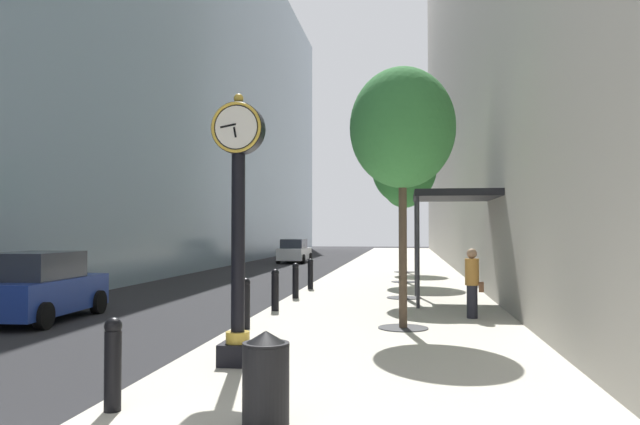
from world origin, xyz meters
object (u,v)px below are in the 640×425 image
(bollard_third, at_px, (246,302))
(trash_bin, at_px, (266,377))
(bollard_sixth, at_px, (310,273))
(car_white_near, at_px, (294,251))
(bollard_fourth, at_px, (275,289))
(street_clock, at_px, (238,215))
(bollard_nearest, at_px, (113,362))
(street_tree_near, at_px, (402,129))
(street_tree_mid_near, at_px, (403,146))
(car_blue_mid, at_px, (39,288))
(street_tree_mid_far, at_px, (404,168))
(bollard_fifth, at_px, (296,280))
(street_tree_far, at_px, (405,182))
(pedestrian_walking, at_px, (472,281))

(bollard_third, distance_m, trash_bin, 6.71)
(bollard_sixth, xyz_separation_m, car_white_near, (-4.33, 20.36, 0.09))
(bollard_fourth, distance_m, bollard_sixth, 6.11)
(street_clock, height_order, trash_bin, street_clock)
(street_clock, xyz_separation_m, bollard_nearest, (-0.80, -2.64, -1.82))
(bollard_sixth, bearing_deg, street_tree_near, -68.33)
(street_tree_mid_near, relative_size, car_white_near, 1.43)
(car_white_near, distance_m, car_blue_mid, 28.20)
(bollard_third, relative_size, street_tree_mid_far, 0.18)
(bollard_third, bearing_deg, street_clock, -77.09)
(street_tree_near, bearing_deg, bollard_nearest, -116.95)
(bollard_fifth, distance_m, trash_bin, 12.68)
(street_clock, xyz_separation_m, trash_bin, (1.15, -2.95, -1.86))
(street_tree_near, xyz_separation_m, trash_bin, (-1.47, -7.01, -3.87))
(street_clock, bearing_deg, street_tree_far, 83.29)
(bollard_fourth, relative_size, street_tree_mid_near, 0.18)
(bollard_nearest, xyz_separation_m, street_tree_mid_far, (3.41, 18.81, 4.19))
(street_tree_far, xyz_separation_m, car_blue_mid, (-9.17, -17.38, -3.95))
(bollard_third, xyz_separation_m, street_tree_mid_far, (3.41, 12.70, 4.19))
(street_tree_mid_far, bearing_deg, street_clock, -99.18)
(bollard_fourth, height_order, car_white_near, car_white_near)
(bollard_nearest, xyz_separation_m, street_tree_far, (3.41, 24.87, 4.07))
(street_tree_near, xyz_separation_m, street_tree_mid_far, (0.00, 12.11, 0.36))
(bollard_fourth, bearing_deg, street_clock, -83.05)
(bollard_fourth, xyz_separation_m, bollard_sixth, (0.00, 6.11, 0.00))
(bollard_fourth, distance_m, street_tree_near, 5.69)
(bollard_third, bearing_deg, street_tree_near, 9.85)
(street_tree_mid_near, xyz_separation_m, car_white_near, (-7.74, 22.89, -4.20))
(bollard_sixth, xyz_separation_m, street_tree_mid_far, (3.41, 3.53, 4.19))
(street_tree_mid_far, bearing_deg, street_tree_far, 90.00)
(trash_bin, bearing_deg, bollard_fourth, 101.59)
(bollard_sixth, bearing_deg, car_white_near, 102.02)
(street_tree_near, bearing_deg, bollard_sixth, 111.67)
(bollard_third, bearing_deg, street_tree_mid_near, 62.85)
(pedestrian_walking, bearing_deg, bollard_sixth, 126.91)
(street_clock, bearing_deg, street_tree_mid_near, 75.52)
(street_tree_near, relative_size, street_tree_far, 0.95)
(street_tree_near, bearing_deg, street_tree_mid_far, 90.00)
(street_clock, relative_size, car_blue_mid, 1.07)
(bollard_third, relative_size, bollard_fourth, 1.00)
(bollard_fifth, height_order, car_white_near, car_white_near)
(bollard_nearest, distance_m, bollard_fifth, 12.22)
(bollard_fourth, bearing_deg, street_tree_mid_near, 46.48)
(street_tree_near, xyz_separation_m, street_tree_mid_near, (0.00, 6.05, 0.46))
(bollard_fourth, bearing_deg, bollard_sixth, 90.00)
(bollard_sixth, bearing_deg, bollard_third, -90.00)
(street_tree_near, height_order, street_tree_far, street_tree_far)
(bollard_third, height_order, bollard_sixth, same)
(trash_bin, bearing_deg, car_white_near, 99.91)
(street_tree_mid_near, bearing_deg, car_white_near, 108.69)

